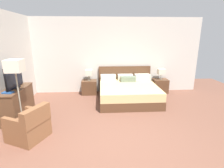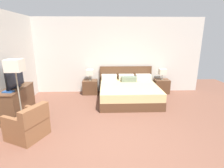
{
  "view_description": "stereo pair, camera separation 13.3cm",
  "coord_description": "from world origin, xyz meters",
  "px_view_note": "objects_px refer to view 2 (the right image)",
  "views": [
    {
      "loc": [
        -0.35,
        -3.08,
        2.16
      ],
      "look_at": [
        -0.02,
        1.98,
        0.75
      ],
      "focal_mm": 28.0,
      "sensor_mm": 36.0,
      "label": 1
    },
    {
      "loc": [
        -0.22,
        -3.08,
        2.16
      ],
      "look_at": [
        -0.02,
        1.98,
        0.75
      ],
      "focal_mm": 28.0,
      "sensor_mm": 36.0,
      "label": 2
    }
  ],
  "objects_px": {
    "table_lamp_left": "(90,72)",
    "table_lamp_right": "(163,72)",
    "floor_lamp": "(15,70)",
    "nightstand_right": "(161,86)",
    "nightstand_left": "(90,87)",
    "dresser": "(17,102)",
    "tv": "(15,77)",
    "armchair_by_window": "(28,125)",
    "book_red_cover": "(8,92)",
    "bed": "(129,92)"
  },
  "relations": [
    {
      "from": "floor_lamp",
      "to": "nightstand_right",
      "type": "bearing_deg",
      "value": 29.04
    },
    {
      "from": "bed",
      "to": "floor_lamp",
      "type": "bearing_deg",
      "value": -150.11
    },
    {
      "from": "tv",
      "to": "floor_lamp",
      "type": "distance_m",
      "value": 0.68
    },
    {
      "from": "table_lamp_right",
      "to": "tv",
      "type": "xyz_separation_m",
      "value": [
        -4.56,
        -1.83,
        0.27
      ]
    },
    {
      "from": "armchair_by_window",
      "to": "floor_lamp",
      "type": "xyz_separation_m",
      "value": [
        -0.4,
        0.59,
        1.11
      ]
    },
    {
      "from": "bed",
      "to": "tv",
      "type": "distance_m",
      "value": 3.47
    },
    {
      "from": "nightstand_right",
      "to": "table_lamp_left",
      "type": "distance_m",
      "value": 2.81
    },
    {
      "from": "table_lamp_left",
      "to": "dresser",
      "type": "relative_size",
      "value": 0.33
    },
    {
      "from": "book_red_cover",
      "to": "nightstand_left",
      "type": "bearing_deg",
      "value": 51.5
    },
    {
      "from": "floor_lamp",
      "to": "table_lamp_right",
      "type": "bearing_deg",
      "value": 29.06
    },
    {
      "from": "nightstand_right",
      "to": "armchair_by_window",
      "type": "height_order",
      "value": "armchair_by_window"
    },
    {
      "from": "dresser",
      "to": "book_red_cover",
      "type": "relative_size",
      "value": 5.18
    },
    {
      "from": "bed",
      "to": "armchair_by_window",
      "type": "distance_m",
      "value": 3.34
    },
    {
      "from": "nightstand_right",
      "to": "dresser",
      "type": "relative_size",
      "value": 0.44
    },
    {
      "from": "table_lamp_right",
      "to": "dresser",
      "type": "distance_m",
      "value": 4.96
    },
    {
      "from": "table_lamp_left",
      "to": "armchair_by_window",
      "type": "distance_m",
      "value": 3.19
    },
    {
      "from": "dresser",
      "to": "floor_lamp",
      "type": "bearing_deg",
      "value": -55.97
    },
    {
      "from": "table_lamp_right",
      "to": "book_red_cover",
      "type": "distance_m",
      "value": 5.08
    },
    {
      "from": "tv",
      "to": "table_lamp_right",
      "type": "bearing_deg",
      "value": 21.83
    },
    {
      "from": "table_lamp_right",
      "to": "dresser",
      "type": "bearing_deg",
      "value": -157.47
    },
    {
      "from": "dresser",
      "to": "bed",
      "type": "bearing_deg",
      "value": 20.38
    },
    {
      "from": "table_lamp_right",
      "to": "nightstand_right",
      "type": "bearing_deg",
      "value": -90.0
    },
    {
      "from": "table_lamp_left",
      "to": "table_lamp_right",
      "type": "xyz_separation_m",
      "value": [
        2.75,
        0.0,
        0.0
      ]
    },
    {
      "from": "bed",
      "to": "table_lamp_left",
      "type": "distance_m",
      "value": 1.64
    },
    {
      "from": "nightstand_left",
      "to": "tv",
      "type": "xyz_separation_m",
      "value": [
        -1.81,
        -1.83,
        0.84
      ]
    },
    {
      "from": "table_lamp_left",
      "to": "book_red_cover",
      "type": "relative_size",
      "value": 1.69
    },
    {
      "from": "nightstand_right",
      "to": "floor_lamp",
      "type": "xyz_separation_m",
      "value": [
        -4.25,
        -2.36,
        1.13
      ]
    },
    {
      "from": "book_red_cover",
      "to": "tv",
      "type": "bearing_deg",
      "value": 91.89
    },
    {
      "from": "nightstand_right",
      "to": "armchair_by_window",
      "type": "distance_m",
      "value": 4.84
    },
    {
      "from": "table_lamp_left",
      "to": "bed",
      "type": "bearing_deg",
      "value": -27.26
    },
    {
      "from": "bed",
      "to": "book_red_cover",
      "type": "distance_m",
      "value": 3.57
    },
    {
      "from": "book_red_cover",
      "to": "armchair_by_window",
      "type": "bearing_deg",
      "value": -44.47
    },
    {
      "from": "dresser",
      "to": "floor_lamp",
      "type": "relative_size",
      "value": 0.77
    },
    {
      "from": "nightstand_right",
      "to": "tv",
      "type": "xyz_separation_m",
      "value": [
        -4.56,
        -1.83,
        0.84
      ]
    },
    {
      "from": "floor_lamp",
      "to": "book_red_cover",
      "type": "bearing_deg",
      "value": 161.84
    },
    {
      "from": "table_lamp_right",
      "to": "dresser",
      "type": "height_order",
      "value": "table_lamp_right"
    },
    {
      "from": "armchair_by_window",
      "to": "tv",
      "type": "bearing_deg",
      "value": 122.49
    },
    {
      "from": "bed",
      "to": "nightstand_right",
      "type": "xyz_separation_m",
      "value": [
        1.37,
        0.71,
        -0.03
      ]
    },
    {
      "from": "tv",
      "to": "floor_lamp",
      "type": "xyz_separation_m",
      "value": [
        0.31,
        -0.53,
        0.29
      ]
    },
    {
      "from": "dresser",
      "to": "book_red_cover",
      "type": "distance_m",
      "value": 0.55
    },
    {
      "from": "table_lamp_left",
      "to": "nightstand_left",
      "type": "bearing_deg",
      "value": -90.0
    },
    {
      "from": "nightstand_left",
      "to": "book_red_cover",
      "type": "height_order",
      "value": "book_red_cover"
    },
    {
      "from": "dresser",
      "to": "armchair_by_window",
      "type": "relative_size",
      "value": 1.39
    },
    {
      "from": "dresser",
      "to": "tv",
      "type": "xyz_separation_m",
      "value": [
        0.0,
        0.07,
        0.68
      ]
    },
    {
      "from": "tv",
      "to": "nightstand_left",
      "type": "bearing_deg",
      "value": 45.2
    },
    {
      "from": "nightstand_left",
      "to": "floor_lamp",
      "type": "relative_size",
      "value": 0.34
    },
    {
      "from": "dresser",
      "to": "nightstand_left",
      "type": "bearing_deg",
      "value": 46.18
    },
    {
      "from": "bed",
      "to": "floor_lamp",
      "type": "distance_m",
      "value": 3.49
    },
    {
      "from": "bed",
      "to": "nightstand_left",
      "type": "relative_size",
      "value": 3.63
    },
    {
      "from": "nightstand_left",
      "to": "nightstand_right",
      "type": "bearing_deg",
      "value": 0.0
    }
  ]
}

